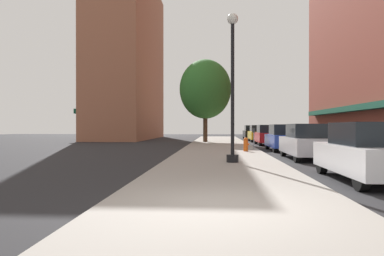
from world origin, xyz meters
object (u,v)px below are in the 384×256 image
Objects in this scene: car_black at (251,132)px; fire_hydrant at (246,144)px; car_blue at (284,138)px; car_red at (268,135)px; car_silver at (307,142)px; car_yellow at (259,134)px; lamppost at (233,84)px; car_white at (367,153)px; parking_meter_near at (254,136)px; tree_near at (205,89)px.

fire_hydrant is at bearing -96.70° from car_black.
car_blue reaches higher than fire_hydrant.
car_red is 1.00× the size of car_black.
car_silver is 19.20m from car_yellow.
lamppost reaches higher than car_silver.
lamppost reaches higher than car_white.
car_red is at bearing 76.22° from parking_meter_near.
fire_hydrant is at bearing 80.72° from lamppost.
lamppost is at bearing -84.93° from tree_near.
car_silver is (2.53, -3.57, 0.29)m from fire_hydrant.
car_white is (2.53, -10.32, 0.29)m from fire_hydrant.
car_silver is at bearing 91.36° from car_white.
car_blue is 13.44m from car_yellow.
car_white is 1.00× the size of car_silver.
tree_near is (-1.66, 18.71, 1.75)m from lamppost.
tree_near is (-3.29, 11.01, 4.01)m from parking_meter_near.
car_red reaches higher than fire_hydrant.
lamppost is 9.60m from car_blue.
tree_near is at bearing 106.61° from parking_meter_near.
parking_meter_near is at bearing -73.39° from tree_near.
parking_meter_near is 8.19m from car_red.
parking_meter_near is 5.26m from car_silver.
parking_meter_near is 0.30× the size of car_silver.
lamppost is 1.37× the size of car_white.
lamppost reaches higher than parking_meter_near.
car_yellow is at bearing 80.80° from fire_hydrant.
tree_near is at bearing -116.80° from car_black.
fire_hydrant is 10.63m from car_white.
car_silver is at bearing -89.42° from car_red.
car_white is (1.95, -11.64, -0.14)m from parking_meter_near.
car_blue is (1.95, 0.88, -0.14)m from parking_meter_near.
car_white is 1.00× the size of car_black.
car_white is at bearing -47.78° from lamppost.
car_white is at bearing -90.38° from car_black.
car_white and car_blue have the same top height.
parking_meter_near is at bearing 78.08° from lamppost.
car_yellow is (5.24, 3.31, -4.15)m from tree_near.
car_black is at bearing 88.01° from car_blue.
car_white reaches higher than fire_hydrant.
lamppost is 4.50× the size of parking_meter_near.
car_red is (3.58, 15.65, -2.39)m from lamppost.
lamppost is 16.23m from car_red.
car_red is at bearing -30.32° from tree_near.
tree_near is 7.35m from car_red.
car_blue is at bearing 91.36° from car_white.
lamppost is 29.57m from car_black.
tree_near is 1.76× the size of car_red.
fire_hydrant is at bearing -113.85° from parking_meter_near.
car_red is at bearing 90.65° from car_silver.
tree_near is at bearing -147.69° from car_yellow.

